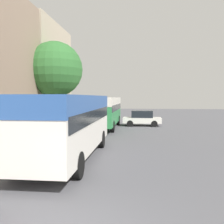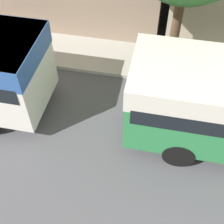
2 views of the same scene
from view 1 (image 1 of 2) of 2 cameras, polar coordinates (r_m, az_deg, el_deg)
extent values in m
cube|color=#BCAD93|center=(26.93, -18.48, 7.75)|extent=(6.36, 8.93, 10.21)
cube|color=silver|center=(12.16, -9.97, -2.29)|extent=(2.57, 9.23, 2.56)
cube|color=#2D569E|center=(12.11, -10.01, 1.93)|extent=(2.60, 9.28, 0.77)
cube|color=black|center=(12.14, -9.99, -0.79)|extent=(2.62, 8.86, 0.56)
cylinder|color=black|center=(15.39, -11.19, -5.93)|extent=(0.28, 1.00, 1.00)
cylinder|color=black|center=(14.86, -2.40, -6.20)|extent=(0.28, 1.00, 1.00)
cylinder|color=black|center=(10.18, -21.04, -10.91)|extent=(0.28, 1.00, 1.00)
cylinder|color=black|center=(9.37, -7.77, -11.97)|extent=(0.28, 1.00, 1.00)
cube|color=#2D8447|center=(24.02, -1.97, 0.41)|extent=(2.59, 9.19, 2.45)
cube|color=silver|center=(23.99, -1.97, 2.45)|extent=(2.62, 9.23, 0.74)
cube|color=black|center=(24.00, -1.97, 1.14)|extent=(2.64, 8.82, 0.54)
cylinder|color=black|center=(27.10, -3.60, -1.86)|extent=(0.28, 1.00, 1.00)
cylinder|color=black|center=(26.79, 1.43, -1.91)|extent=(0.28, 1.00, 1.00)
cylinder|color=black|center=(21.54, -6.19, -3.23)|extent=(0.28, 1.00, 1.00)
cylinder|color=black|center=(21.15, 0.14, -3.33)|extent=(0.28, 1.00, 1.00)
cube|color=silver|center=(26.07, 6.88, -1.87)|extent=(3.92, 1.72, 0.56)
cube|color=black|center=(26.02, 6.89, -0.47)|extent=(2.16, 1.51, 0.72)
cylinder|color=black|center=(25.33, 4.14, -2.64)|extent=(0.64, 0.22, 0.64)
cylinder|color=black|center=(26.90, 4.26, -2.29)|extent=(0.64, 0.22, 0.64)
cylinder|color=black|center=(25.36, 9.64, -2.67)|extent=(0.64, 0.22, 0.64)
cylinder|color=black|center=(26.93, 9.44, -2.32)|extent=(0.64, 0.22, 0.64)
cylinder|color=brown|center=(21.49, -12.79, 0.35)|extent=(0.36, 0.36, 3.43)
sphere|color=#2D662D|center=(21.59, -12.91, 9.50)|extent=(4.59, 4.59, 4.59)
camera|label=2|loc=(20.99, 16.17, 18.77)|focal=50.00mm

